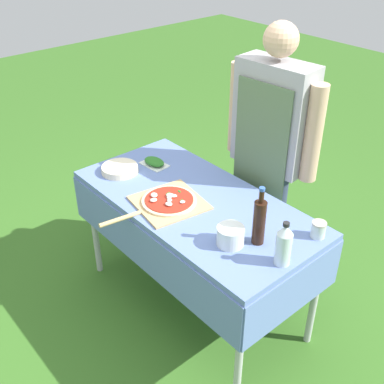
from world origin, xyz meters
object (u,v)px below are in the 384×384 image
(water_bottle, at_px, (284,245))
(herb_container, at_px, (154,162))
(pizza_on_peel, at_px, (167,202))
(sauce_jar, at_px, (318,230))
(prep_table, at_px, (195,212))
(oil_bottle, at_px, (259,221))
(mixing_tub, at_px, (230,236))
(person_cook, at_px, (271,141))
(plate_stack, at_px, (120,169))

(water_bottle, xyz_separation_m, herb_container, (-1.14, 0.12, -0.09))
(pizza_on_peel, xyz_separation_m, sauce_jar, (0.72, 0.39, 0.02))
(prep_table, relative_size, oil_bottle, 4.68)
(oil_bottle, relative_size, mixing_tub, 2.31)
(oil_bottle, bearing_deg, sauce_jar, 57.45)
(mixing_tub, bearing_deg, water_bottle, 17.32)
(person_cook, height_order, sauce_jar, person_cook)
(pizza_on_peel, xyz_separation_m, oil_bottle, (0.55, 0.13, 0.11))
(person_cook, bearing_deg, plate_stack, 43.60)
(mixing_tub, xyz_separation_m, sauce_jar, (0.24, 0.37, -0.01))
(mixing_tub, xyz_separation_m, plate_stack, (-0.95, -0.01, -0.03))
(prep_table, distance_m, plate_stack, 0.57)
(mixing_tub, relative_size, plate_stack, 0.60)
(water_bottle, bearing_deg, person_cook, 135.77)
(pizza_on_peel, height_order, plate_stack, pizza_on_peel)
(pizza_on_peel, distance_m, water_bottle, 0.75)
(person_cook, relative_size, herb_container, 9.17)
(person_cook, xyz_separation_m, mixing_tub, (0.35, -0.67, -0.16))
(pizza_on_peel, relative_size, plate_stack, 2.70)
(person_cook, relative_size, plate_stack, 7.42)
(prep_table, height_order, sauce_jar, sauce_jar)
(person_cook, xyz_separation_m, sauce_jar, (0.59, -0.30, -0.17))
(prep_table, bearing_deg, oil_bottle, -1.98)
(pizza_on_peel, height_order, herb_container, pizza_on_peel)
(sauce_jar, bearing_deg, prep_table, -159.54)
(oil_bottle, height_order, plate_stack, oil_bottle)
(pizza_on_peel, height_order, oil_bottle, oil_bottle)
(person_cook, distance_m, sauce_jar, 0.69)
(prep_table, bearing_deg, pizza_on_peel, -115.45)
(water_bottle, distance_m, plate_stack, 1.21)
(person_cook, bearing_deg, sauce_jar, 148.02)
(prep_table, relative_size, sauce_jar, 17.25)
(sauce_jar, bearing_deg, plate_stack, -162.17)
(water_bottle, distance_m, mixing_tub, 0.28)
(person_cook, bearing_deg, herb_container, 36.50)
(herb_container, relative_size, plate_stack, 0.81)
(oil_bottle, xyz_separation_m, water_bottle, (0.18, -0.03, -0.02))
(sauce_jar, bearing_deg, water_bottle, -87.33)
(person_cook, bearing_deg, prep_table, 78.72)
(person_cook, bearing_deg, pizza_on_peel, 74.37)
(oil_bottle, distance_m, herb_container, 0.97)
(oil_bottle, bearing_deg, herb_container, 174.73)
(sauce_jar, bearing_deg, mixing_tub, -123.36)
(mixing_tub, bearing_deg, sauce_jar, 56.64)
(water_bottle, xyz_separation_m, sauce_jar, (-0.01, 0.29, -0.07))
(herb_container, distance_m, mixing_tub, 0.90)
(mixing_tub, bearing_deg, prep_table, 162.54)
(water_bottle, bearing_deg, sauce_jar, 92.67)
(water_bottle, distance_m, herb_container, 1.15)
(person_cook, relative_size, mixing_tub, 12.36)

